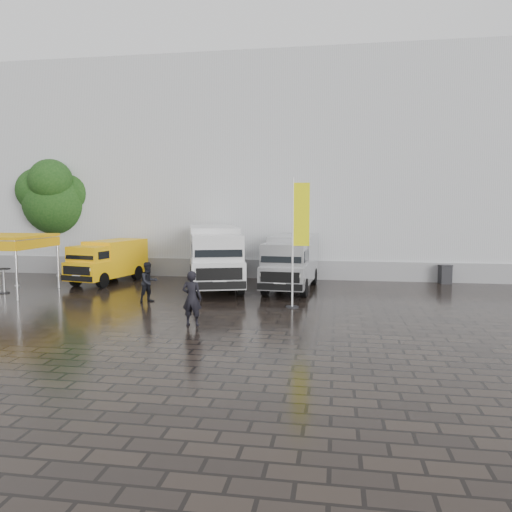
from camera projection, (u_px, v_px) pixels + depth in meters
The scene contains 13 objects.
ground at pixel (259, 309), 18.94m from camera, with size 120.00×120.00×0.00m, color black.
exhibition_hall at pixel (325, 175), 33.73m from camera, with size 44.00×16.00×12.00m, color silver.
hall_plinth at pixel (319, 270), 26.38m from camera, with size 44.00×0.15×1.00m, color gray.
van_yellow at pixel (108, 262), 25.24m from camera, with size 1.77×4.60×2.13m, color #FFB80D, non-canonical shape.
van_white at pixel (215, 258), 23.51m from camera, with size 2.22×6.67×2.89m, color silver, non-canonical shape.
van_silver at pixel (291, 263), 23.19m from camera, with size 1.92×5.76×2.50m, color #AFB0B3, non-canonical shape.
canopy_tent at pixel (4, 239), 22.10m from camera, with size 3.31×3.31×2.60m.
flagpole at pixel (298, 236), 18.87m from camera, with size 0.88×0.50×4.95m.
tree at pixel (56, 198), 28.99m from camera, with size 3.75×3.88×6.73m.
cocktail_table at pixel (4, 281), 22.26m from camera, with size 0.60×0.60×1.11m, color black.
wheelie_bin at pixel (445, 274), 25.00m from camera, with size 0.57×0.57×0.95m, color black.
person_front at pixel (192, 298), 16.20m from camera, with size 0.66×0.43×1.80m, color black.
person_tent at pixel (149, 282), 20.19m from camera, with size 0.79×0.61×1.62m, color black.
Camera 1 is at (2.86, -18.42, 3.89)m, focal length 35.00 mm.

